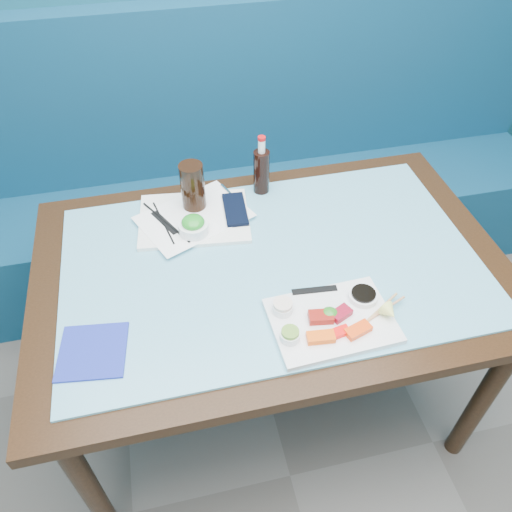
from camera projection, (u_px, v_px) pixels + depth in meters
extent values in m
cube|color=navy|center=(230.00, 228.00, 2.39)|extent=(3.00, 0.55, 0.45)
cube|color=navy|center=(217.00, 115.00, 2.20)|extent=(3.00, 0.12, 0.95)
cube|color=black|center=(271.00, 268.00, 1.50)|extent=(1.40, 0.90, 0.04)
cylinder|color=black|center=(88.00, 487.00, 1.41)|extent=(0.06, 0.06, 0.71)
cylinder|color=black|center=(483.00, 398.00, 1.61)|extent=(0.06, 0.06, 0.71)
cylinder|color=black|center=(90.00, 293.00, 1.92)|extent=(0.06, 0.06, 0.71)
cylinder|color=black|center=(390.00, 244.00, 2.12)|extent=(0.06, 0.06, 0.71)
cube|color=#60A9C1|center=(272.00, 262.00, 1.48)|extent=(1.22, 0.76, 0.01)
cube|color=white|center=(332.00, 321.00, 1.31)|extent=(0.33, 0.24, 0.02)
cube|color=#FF540A|center=(321.00, 337.00, 1.26)|extent=(0.07, 0.04, 0.02)
cube|color=#FF0E0A|center=(339.00, 332.00, 1.27)|extent=(0.06, 0.04, 0.01)
cube|color=#FF410A|center=(358.00, 330.00, 1.27)|extent=(0.08, 0.05, 0.02)
cube|color=maroon|center=(321.00, 317.00, 1.30)|extent=(0.07, 0.05, 0.02)
cube|color=maroon|center=(341.00, 314.00, 1.31)|extent=(0.07, 0.06, 0.02)
ellipsoid|color=#24761B|center=(329.00, 313.00, 1.30)|extent=(0.05, 0.05, 0.02)
cylinder|color=white|center=(290.00, 336.00, 1.26)|extent=(0.07, 0.07, 0.02)
cylinder|color=olive|center=(290.00, 332.00, 1.24)|extent=(0.05, 0.05, 0.01)
cylinder|color=white|center=(283.00, 308.00, 1.32)|extent=(0.07, 0.07, 0.02)
cylinder|color=beige|center=(283.00, 304.00, 1.31)|extent=(0.07, 0.07, 0.01)
cylinder|color=white|center=(363.00, 296.00, 1.35)|extent=(0.10, 0.10, 0.02)
cylinder|color=black|center=(364.00, 293.00, 1.35)|extent=(0.08, 0.08, 0.01)
cone|color=#F5FE78|center=(390.00, 312.00, 1.29)|extent=(0.05, 0.05, 0.05)
cube|color=black|center=(314.00, 290.00, 1.38)|extent=(0.13, 0.03, 0.00)
cylinder|color=tan|center=(374.00, 315.00, 1.31)|extent=(0.18, 0.12, 0.01)
cylinder|color=tan|center=(377.00, 314.00, 1.31)|extent=(0.19, 0.09, 0.01)
cube|color=white|center=(194.00, 218.00, 1.61)|extent=(0.38, 0.30, 0.01)
cube|color=white|center=(194.00, 217.00, 1.60)|extent=(0.40, 0.35, 0.00)
cylinder|color=white|center=(194.00, 228.00, 1.54)|extent=(0.11, 0.11, 0.04)
ellipsoid|color=#208D22|center=(193.00, 222.00, 1.52)|extent=(0.09, 0.09, 0.04)
cylinder|color=black|center=(193.00, 186.00, 1.59)|extent=(0.10, 0.10, 0.16)
cube|color=black|center=(235.00, 209.00, 1.62)|extent=(0.08, 0.17, 0.01)
cylinder|color=silver|center=(227.00, 191.00, 1.69)|extent=(0.04, 0.08, 0.01)
cylinder|color=black|center=(163.00, 223.00, 1.58)|extent=(0.05, 0.21, 0.01)
cylinder|color=black|center=(166.00, 222.00, 1.58)|extent=(0.13, 0.22, 0.01)
cube|color=black|center=(165.00, 223.00, 1.58)|extent=(0.08, 0.13, 0.00)
cylinder|color=black|center=(261.00, 172.00, 1.67)|extent=(0.06, 0.06, 0.15)
cylinder|color=white|center=(262.00, 146.00, 1.60)|extent=(0.03, 0.03, 0.05)
cylinder|color=red|center=(262.00, 138.00, 1.58)|extent=(0.03, 0.03, 0.01)
cube|color=navy|center=(93.00, 351.00, 1.25)|extent=(0.19, 0.19, 0.01)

